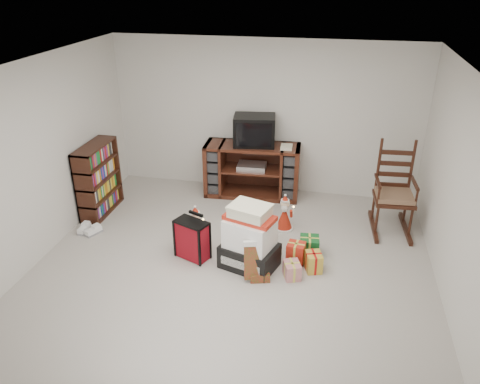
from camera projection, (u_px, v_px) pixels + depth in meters
The scene contains 13 objects.
room at pixel (230, 180), 5.36m from camera, with size 5.01×5.01×2.51m.
tv_stand at pixel (252, 170), 7.68m from camera, with size 1.56×0.62×0.88m.
bookshelf at pixel (99, 180), 7.10m from camera, with size 0.30×0.90×1.10m.
rocking_chair at pixel (393, 199), 6.69m from camera, with size 0.60×0.93×1.35m.
gift_pile at pixel (250, 241), 5.84m from camera, with size 0.79×0.67×0.85m.
red_suitcase at pixel (192, 240), 6.05m from camera, with size 0.47×0.36×0.63m.
stocking at pixel (252, 261), 5.61m from camera, with size 0.26×0.11×0.55m, color #0B6718, non-canonical shape.
teddy_bear at pixel (258, 246), 6.10m from camera, with size 0.26×0.23×0.38m.
santa_figurine at pixel (284, 216), 6.74m from camera, with size 0.27×0.26×0.55m.
mrs_claus_figurine at pixel (196, 230), 6.38m from camera, with size 0.28×0.27×0.58m.
sneaker_pair at pixel (89, 230), 6.72m from camera, with size 0.32×0.27×0.09m.
gift_cluster at pixel (302, 258), 5.96m from camera, with size 0.50×0.77×0.23m.
crt_television at pixel (254, 130), 7.41m from camera, with size 0.70×0.55×0.48m.
Camera 1 is at (1.11, -4.76, 3.47)m, focal length 35.00 mm.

